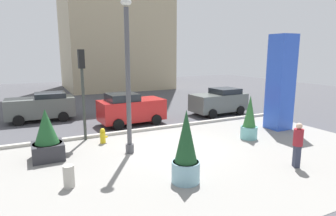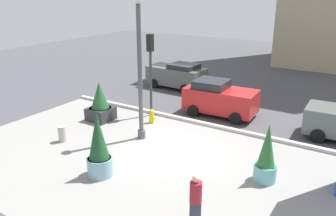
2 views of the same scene
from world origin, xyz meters
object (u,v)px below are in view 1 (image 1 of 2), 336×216
at_px(car_far_lane, 42,106).
at_px(car_curb_east, 131,109).
at_px(fire_hydrant, 103,136).
at_px(potted_plant_curbside, 186,151).
at_px(art_pillar_blue, 281,83).
at_px(potted_plant_by_pillar, 47,138).
at_px(potted_plant_mid_plaza, 249,120).
at_px(concrete_bollard, 69,176).
at_px(traffic_light_corner, 82,80).
at_px(car_intersection, 219,101).
at_px(lamp_post, 128,81).
at_px(pedestrian_on_sidewalk, 298,143).

distance_m(car_far_lane, car_curb_east, 5.92).
xyz_separation_m(fire_hydrant, car_far_lane, (-2.33, 6.48, 0.55)).
distance_m(potted_plant_curbside, fire_hydrant, 5.73).
xyz_separation_m(art_pillar_blue, fire_hydrant, (-9.73, 1.74, -2.29)).
height_order(potted_plant_by_pillar, car_curb_east, potted_plant_by_pillar).
bearing_deg(potted_plant_mid_plaza, car_curb_east, 127.95).
distance_m(fire_hydrant, concrete_bollard, 4.65).
distance_m(traffic_light_corner, car_curb_east, 4.30).
bearing_deg(car_intersection, car_far_lane, 163.13).
xyz_separation_m(potted_plant_by_pillar, traffic_light_corner, (1.89, 2.02, 2.10)).
height_order(art_pillar_blue, fire_hydrant, art_pillar_blue).
bearing_deg(lamp_post, art_pillar_blue, 0.81).
bearing_deg(car_intersection, concrete_bollard, -147.42).
distance_m(concrete_bollard, traffic_light_corner, 5.89).
bearing_deg(potted_plant_by_pillar, pedestrian_on_sidewalk, -31.33).
xyz_separation_m(lamp_post, car_curb_east, (1.76, 4.89, -2.17)).
bearing_deg(car_curb_east, potted_plant_by_pillar, -140.64).
distance_m(potted_plant_by_pillar, car_intersection, 12.32).
bearing_deg(concrete_bollard, fire_hydrant, 62.69).
relative_size(potted_plant_by_pillar, car_far_lane, 0.51).
relative_size(art_pillar_blue, potted_plant_mid_plaza, 2.37).
bearing_deg(car_far_lane, lamp_post, -69.93).
xyz_separation_m(art_pillar_blue, car_curb_east, (-7.26, 4.76, -1.70)).
height_order(art_pillar_blue, pedestrian_on_sidewalk, art_pillar_blue).
height_order(potted_plant_curbside, potted_plant_mid_plaza, potted_plant_curbside).
height_order(potted_plant_by_pillar, car_intersection, potted_plant_by_pillar).
bearing_deg(potted_plant_mid_plaza, car_far_lane, 135.36).
relative_size(fire_hydrant, traffic_light_corner, 0.17).
bearing_deg(art_pillar_blue, potted_plant_curbside, -155.62).
height_order(fire_hydrant, traffic_light_corner, traffic_light_corner).
bearing_deg(car_far_lane, car_curb_east, -35.75).
xyz_separation_m(fire_hydrant, concrete_bollard, (-2.13, -4.13, 0.01)).
bearing_deg(lamp_post, potted_plant_curbside, -78.56).
distance_m(art_pillar_blue, car_intersection, 5.11).
bearing_deg(car_far_lane, car_intersection, -16.87).
bearing_deg(potted_plant_curbside, pedestrian_on_sidewalk, -9.57).
bearing_deg(concrete_bollard, potted_plant_mid_plaza, 9.89).
bearing_deg(car_far_lane, fire_hydrant, -70.22).
xyz_separation_m(car_far_lane, car_curb_east, (4.81, -3.46, 0.04)).
bearing_deg(concrete_bollard, potted_plant_curbside, -20.78).
relative_size(art_pillar_blue, potted_plant_curbside, 2.12).
relative_size(art_pillar_blue, car_intersection, 1.35).
relative_size(potted_plant_mid_plaza, fire_hydrant, 2.99).
distance_m(potted_plant_curbside, traffic_light_corner, 7.01).
relative_size(lamp_post, fire_hydrant, 8.58).
bearing_deg(fire_hydrant, car_far_lane, 109.78).
distance_m(potted_plant_curbside, potted_plant_mid_plaza, 6.13).
height_order(potted_plant_mid_plaza, car_intersection, potted_plant_mid_plaza).
bearing_deg(potted_plant_by_pillar, concrete_bollard, -82.29).
distance_m(fire_hydrant, traffic_light_corner, 2.88).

